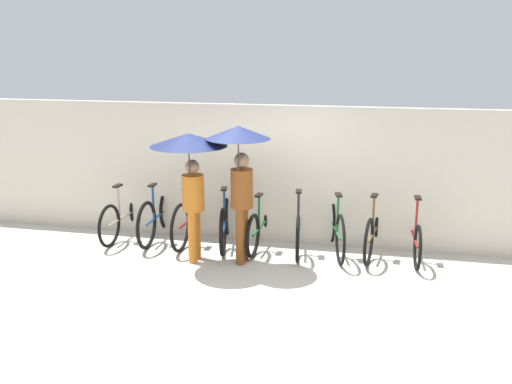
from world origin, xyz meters
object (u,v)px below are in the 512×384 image
object	(u,v)px
parked_bicycle_3	(225,221)
pedestrian_leading	(190,159)
parked_bicycle_7	(374,230)
parked_bicycle_5	(298,227)
parked_bicycle_2	(192,217)
parked_bicycle_1	(158,215)
parked_bicycle_4	(262,224)
parked_bicycle_0	(125,215)
parked_bicycle_8	(414,233)
pedestrian_center	(240,160)
parked_bicycle_6	(335,228)

from	to	relation	value
parked_bicycle_3	pedestrian_leading	size ratio (longest dim) A/B	0.88
parked_bicycle_7	parked_bicycle_5	bearing A→B (deg)	99.97
parked_bicycle_2	parked_bicycle_3	size ratio (longest dim) A/B	1.05
parked_bicycle_1	parked_bicycle_2	distance (m)	0.58
parked_bicycle_3	parked_bicycle_4	xyz separation A→B (m)	(0.59, 0.07, -0.03)
parked_bicycle_0	parked_bicycle_8	distance (m)	4.67
parked_bicycle_2	parked_bicycle_8	size ratio (longest dim) A/B	1.01
parked_bicycle_1	parked_bicycle_2	world-z (taller)	parked_bicycle_2
parked_bicycle_1	pedestrian_leading	bearing A→B (deg)	-136.72
pedestrian_leading	parked_bicycle_8	bearing A→B (deg)	-164.05
parked_bicycle_0	parked_bicycle_4	xyz separation A→B (m)	(2.33, 0.02, -0.01)
parked_bicycle_4	parked_bicycle_0	bearing A→B (deg)	93.52
parked_bicycle_1	pedestrian_center	xyz separation A→B (m)	(1.60, -0.83, 1.16)
parked_bicycle_8	parked_bicycle_1	bearing A→B (deg)	87.71
parked_bicycle_2	pedestrian_leading	distance (m)	1.52
parked_bicycle_2	pedestrian_center	distance (m)	1.75
parked_bicycle_1	parked_bicycle_5	size ratio (longest dim) A/B	1.01
parked_bicycle_8	pedestrian_leading	size ratio (longest dim) A/B	0.91
parked_bicycle_3	parked_bicycle_8	world-z (taller)	parked_bicycle_3
parked_bicycle_2	parked_bicycle_7	xyz separation A→B (m)	(2.92, 0.04, -0.02)
parked_bicycle_2	pedestrian_leading	bearing A→B (deg)	-159.29
parked_bicycle_0	parked_bicycle_3	size ratio (longest dim) A/B	1.05
parked_bicycle_3	parked_bicycle_0	bearing A→B (deg)	77.52
parked_bicycle_2	pedestrian_center	xyz separation A→B (m)	(1.02, -0.82, 1.16)
parked_bicycle_0	parked_bicycle_8	bearing A→B (deg)	-87.70
parked_bicycle_5	parked_bicycle_6	size ratio (longest dim) A/B	1.02
parked_bicycle_6	parked_bicycle_7	size ratio (longest dim) A/B	0.97
parked_bicycle_2	parked_bicycle_8	distance (m)	3.50
parked_bicycle_5	pedestrian_leading	xyz separation A→B (m)	(-1.43, -0.93, 1.21)
pedestrian_leading	pedestrian_center	bearing A→B (deg)	-172.63
parked_bicycle_1	parked_bicycle_4	xyz separation A→B (m)	(1.75, 0.02, -0.04)
parked_bicycle_1	parked_bicycle_4	world-z (taller)	parked_bicycle_1
parked_bicycle_1	parked_bicycle_6	world-z (taller)	parked_bicycle_6
parked_bicycle_3	pedestrian_center	size ratio (longest dim) A/B	0.83
parked_bicycle_2	pedestrian_leading	xyz separation A→B (m)	(0.32, -0.93, 1.16)
parked_bicycle_0	parked_bicycle_7	size ratio (longest dim) A/B	1.02
parked_bicycle_4	parked_bicycle_8	distance (m)	2.33
parked_bicycle_1	parked_bicycle_8	xyz separation A→B (m)	(4.08, 0.05, -0.04)
parked_bicycle_2	pedestrian_leading	world-z (taller)	pedestrian_leading
parked_bicycle_2	parked_bicycle_5	xyz separation A→B (m)	(1.75, -0.00, -0.04)
parked_bicycle_6	parked_bicycle_7	xyz separation A→B (m)	(0.59, 0.08, -0.02)
parked_bicycle_5	parked_bicycle_8	size ratio (longest dim) A/B	0.99
parked_bicycle_0	pedestrian_center	xyz separation A→B (m)	(2.18, -0.83, 1.19)
parked_bicycle_0	parked_bicycle_6	world-z (taller)	parked_bicycle_6
parked_bicycle_4	parked_bicycle_5	size ratio (longest dim) A/B	1.02
pedestrian_leading	parked_bicycle_2	bearing A→B (deg)	-72.13
parked_bicycle_1	parked_bicycle_2	size ratio (longest dim) A/B	0.98
parked_bicycle_3	pedestrian_leading	bearing A→B (deg)	152.73
parked_bicycle_6	parked_bicycle_7	world-z (taller)	parked_bicycle_6
parked_bicycle_3	parked_bicycle_7	size ratio (longest dim) A/B	0.97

